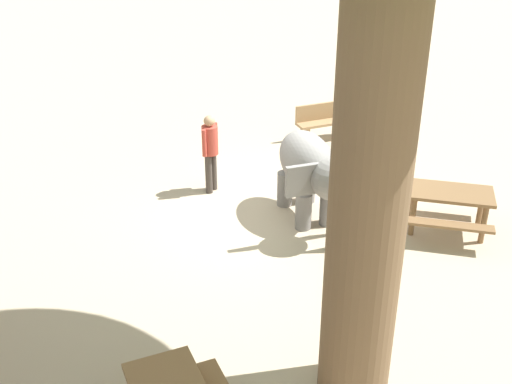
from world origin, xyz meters
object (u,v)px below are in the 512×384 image
wooden_bench (324,121)px  elephant (312,170)px  picnic_table_far (449,201)px  person_handler (210,148)px

wooden_bench → elephant: bearing=59.0°
elephant → picnic_table_far: (-1.96, -1.47, -0.45)m
wooden_bench → picnic_table_far: wooden_bench is taller
person_handler → wooden_bench: person_handler is taller
wooden_bench → picnic_table_far: size_ratio=0.70×
elephant → wooden_bench: size_ratio=1.58×
elephant → wooden_bench: elephant is taller
person_handler → picnic_table_far: 4.63m
elephant → person_handler: 2.26m
elephant → picnic_table_far: size_ratio=1.11×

